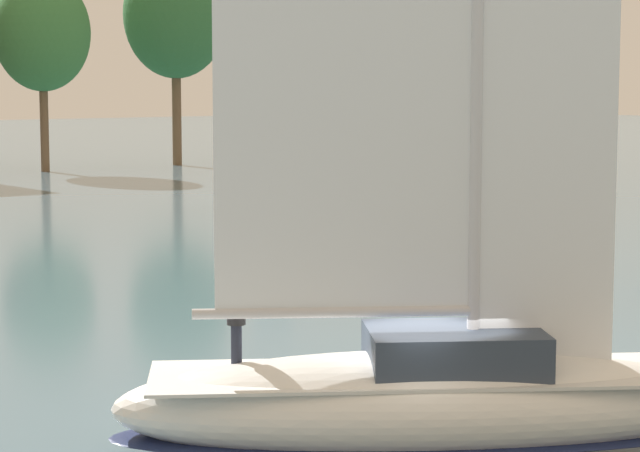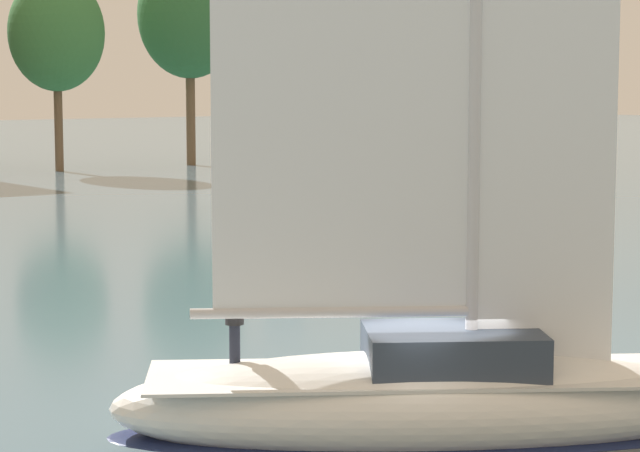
{
  "view_description": "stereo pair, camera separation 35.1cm",
  "coord_description": "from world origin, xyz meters",
  "px_view_note": "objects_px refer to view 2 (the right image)",
  "views": [
    {
      "loc": [
        -15.16,
        -16.07,
        6.72
      ],
      "look_at": [
        0.0,
        3.0,
        3.92
      ],
      "focal_mm": 70.0,
      "sensor_mm": 36.0,
      "label": 1
    },
    {
      "loc": [
        -14.88,
        -16.29,
        6.72
      ],
      "look_at": [
        0.0,
        3.0,
        3.92
      ],
      "focal_mm": 70.0,
      "sensor_mm": 36.0,
      "label": 2
    }
  ],
  "objects_px": {
    "tree_shore_left": "(56,33)",
    "sailboat_moored_mid_channel": "(294,190)",
    "tree_shore_center": "(190,15)",
    "sailboat_main": "(423,390)"
  },
  "relations": [
    {
      "from": "tree_shore_center",
      "to": "sailboat_main",
      "type": "height_order",
      "value": "tree_shore_center"
    },
    {
      "from": "tree_shore_left",
      "to": "sailboat_moored_mid_channel",
      "type": "xyz_separation_m",
      "value": [
        -0.81,
        -31.4,
        -9.79
      ]
    },
    {
      "from": "tree_shore_center",
      "to": "sailboat_main",
      "type": "distance_m",
      "value": 82.49
    },
    {
      "from": "tree_shore_center",
      "to": "sailboat_main",
      "type": "relative_size",
      "value": 1.12
    },
    {
      "from": "sailboat_main",
      "to": "tree_shore_left",
      "type": "bearing_deg",
      "value": 68.91
    },
    {
      "from": "tree_shore_center",
      "to": "sailboat_moored_mid_channel",
      "type": "distance_m",
      "value": 35.78
    },
    {
      "from": "sailboat_main",
      "to": "sailboat_moored_mid_channel",
      "type": "relative_size",
      "value": 1.9
    },
    {
      "from": "tree_shore_center",
      "to": "sailboat_main",
      "type": "bearing_deg",
      "value": -118.86
    },
    {
      "from": "tree_shore_center",
      "to": "sailboat_moored_mid_channel",
      "type": "relative_size",
      "value": 2.14
    },
    {
      "from": "tree_shore_left",
      "to": "sailboat_moored_mid_channel",
      "type": "distance_m",
      "value": 32.9
    }
  ]
}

